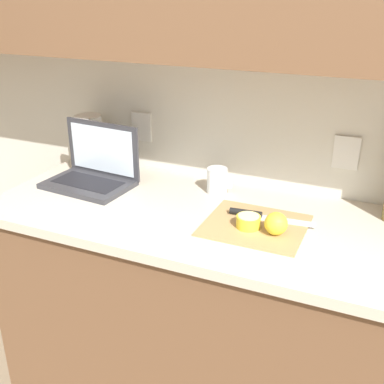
{
  "coord_description": "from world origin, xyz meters",
  "views": [
    {
      "loc": [
        0.27,
        -1.39,
        1.66
      ],
      "look_at": [
        -0.33,
        -0.01,
        1.01
      ],
      "focal_mm": 45.0,
      "sensor_mm": 36.0,
      "label": 1
    }
  ],
  "objects_px": {
    "lemon_half_cut": "(248,221)",
    "measuring_cup": "(217,180)",
    "laptop": "(94,170)",
    "cutting_board": "(255,225)",
    "lemon_whole_beside": "(276,224)",
    "paper_towel_roll": "(90,141)",
    "knife": "(257,215)"
  },
  "relations": [
    {
      "from": "cutting_board",
      "to": "measuring_cup",
      "type": "distance_m",
      "value": 0.31
    },
    {
      "from": "laptop",
      "to": "cutting_board",
      "type": "xyz_separation_m",
      "value": [
        0.69,
        -0.1,
        -0.05
      ]
    },
    {
      "from": "lemon_half_cut",
      "to": "measuring_cup",
      "type": "bearing_deg",
      "value": 129.77
    },
    {
      "from": "laptop",
      "to": "paper_towel_roll",
      "type": "relative_size",
      "value": 1.56
    },
    {
      "from": "lemon_half_cut",
      "to": "paper_towel_roll",
      "type": "bearing_deg",
      "value": 160.34
    },
    {
      "from": "paper_towel_roll",
      "to": "knife",
      "type": "bearing_deg",
      "value": -14.35
    },
    {
      "from": "laptop",
      "to": "lemon_whole_beside",
      "type": "bearing_deg",
      "value": -5.57
    },
    {
      "from": "laptop",
      "to": "lemon_half_cut",
      "type": "bearing_deg",
      "value": -6.11
    },
    {
      "from": "measuring_cup",
      "to": "cutting_board",
      "type": "bearing_deg",
      "value": -44.69
    },
    {
      "from": "lemon_half_cut",
      "to": "laptop",
      "type": "bearing_deg",
      "value": 169.31
    },
    {
      "from": "cutting_board",
      "to": "knife",
      "type": "relative_size",
      "value": 1.12
    },
    {
      "from": "cutting_board",
      "to": "paper_towel_roll",
      "type": "bearing_deg",
      "value": 162.39
    },
    {
      "from": "lemon_half_cut",
      "to": "measuring_cup",
      "type": "distance_m",
      "value": 0.31
    },
    {
      "from": "lemon_half_cut",
      "to": "measuring_cup",
      "type": "xyz_separation_m",
      "value": [
        -0.2,
        0.24,
        0.02
      ]
    },
    {
      "from": "cutting_board",
      "to": "lemon_whole_beside",
      "type": "distance_m",
      "value": 0.09
    },
    {
      "from": "cutting_board",
      "to": "lemon_whole_beside",
      "type": "height_order",
      "value": "lemon_whole_beside"
    },
    {
      "from": "knife",
      "to": "lemon_whole_beside",
      "type": "distance_m",
      "value": 0.13
    },
    {
      "from": "measuring_cup",
      "to": "paper_towel_roll",
      "type": "relative_size",
      "value": 0.43
    },
    {
      "from": "lemon_half_cut",
      "to": "paper_towel_roll",
      "type": "height_order",
      "value": "paper_towel_roll"
    },
    {
      "from": "measuring_cup",
      "to": "paper_towel_roll",
      "type": "height_order",
      "value": "paper_towel_roll"
    },
    {
      "from": "laptop",
      "to": "paper_towel_roll",
      "type": "height_order",
      "value": "laptop"
    },
    {
      "from": "lemon_whole_beside",
      "to": "measuring_cup",
      "type": "distance_m",
      "value": 0.38
    },
    {
      "from": "knife",
      "to": "lemon_whole_beside",
      "type": "xyz_separation_m",
      "value": [
        0.09,
        -0.09,
        0.03
      ]
    },
    {
      "from": "lemon_whole_beside",
      "to": "cutting_board",
      "type": "bearing_deg",
      "value": 154.29
    },
    {
      "from": "cutting_board",
      "to": "lemon_half_cut",
      "type": "height_order",
      "value": "lemon_half_cut"
    },
    {
      "from": "laptop",
      "to": "lemon_whole_beside",
      "type": "height_order",
      "value": "laptop"
    },
    {
      "from": "knife",
      "to": "paper_towel_roll",
      "type": "distance_m",
      "value": 0.84
    },
    {
      "from": "cutting_board",
      "to": "paper_towel_roll",
      "type": "xyz_separation_m",
      "value": [
        -0.82,
        0.26,
        0.11
      ]
    },
    {
      "from": "knife",
      "to": "measuring_cup",
      "type": "height_order",
      "value": "measuring_cup"
    },
    {
      "from": "lemon_whole_beside",
      "to": "laptop",
      "type": "bearing_deg",
      "value": 169.85
    },
    {
      "from": "paper_towel_roll",
      "to": "laptop",
      "type": "bearing_deg",
      "value": -51.53
    },
    {
      "from": "lemon_half_cut",
      "to": "paper_towel_roll",
      "type": "relative_size",
      "value": 0.35
    }
  ]
}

